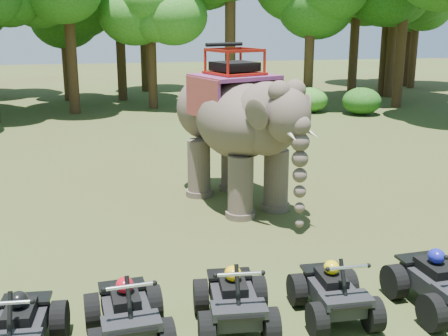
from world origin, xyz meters
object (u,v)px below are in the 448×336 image
Objects in this scene: elephant at (236,126)px; atv_1 at (127,305)px; atv_4 at (440,274)px; atv_0 at (18,321)px; atv_2 at (234,292)px; atv_3 at (334,285)px.

elephant reaches higher than atv_1.
elephant is 7.16m from atv_4.
atv_1 is at bearing 9.09° from atv_0.
atv_4 is (2.27, -6.62, -1.53)m from elephant.
atv_1 is 1.79m from atv_2.
atv_4 is (3.75, -0.11, 0.02)m from atv_2.
atv_1 is at bearing -172.76° from atv_2.
elephant is at bearing 57.73° from atv_0.
atv_4 is at bearing 2.75° from atv_2.
atv_4 reaches higher than atv_1.
atv_4 reaches higher than atv_3.
atv_0 is at bearing 177.05° from atv_4.
elephant is 8.49m from atv_0.
elephant is 6.85m from atv_2.
atv_3 is at bearing -107.93° from elephant.
atv_4 is at bearing -5.43° from atv_1.
elephant is at bearing 58.49° from atv_1.
atv_0 is at bearing -176.86° from atv_3.
elephant is 6.71m from atv_3.
atv_0 reaches higher than atv_3.
atv_1 is 1.01× the size of atv_2.
atv_1 is at bearing 175.77° from atv_4.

